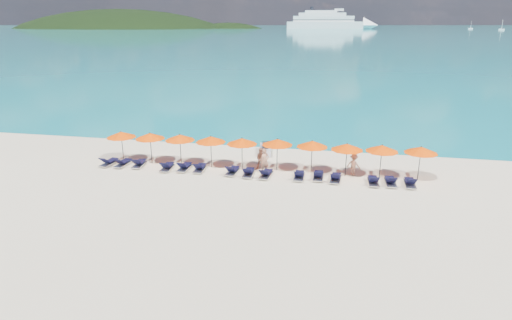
# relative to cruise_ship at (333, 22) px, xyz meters

# --- Properties ---
(ground) EXTENTS (1400.00, 1400.00, 0.00)m
(ground) POSITION_rel_cruise_ship_xyz_m (11.71, -568.03, -8.44)
(ground) COLOR beige
(sea) EXTENTS (1600.00, 1300.00, 0.01)m
(sea) POSITION_rel_cruise_ship_xyz_m (11.71, 91.97, -8.44)
(sea) COLOR #1FA9B2
(sea) RESTS_ON ground
(headland_main) EXTENTS (374.00, 242.00, 126.50)m
(headland_main) POSITION_rel_cruise_ship_xyz_m (-288.29, -28.03, -46.44)
(headland_main) COLOR black
(headland_main) RESTS_ON ground
(headland_small) EXTENTS (162.00, 126.00, 85.50)m
(headland_small) POSITION_rel_cruise_ship_xyz_m (-138.29, -8.03, -43.44)
(headland_small) COLOR black
(headland_small) RESTS_ON ground
(cruise_ship) EXTENTS (117.08, 22.18, 32.45)m
(cruise_ship) POSITION_rel_cruise_ship_xyz_m (0.00, 0.00, 0.00)
(cruise_ship) COLOR white
(cruise_ship) RESTS_ON ground
(sailboat_near) EXTENTS (5.24, 1.75, 9.61)m
(sailboat_near) POSITION_rel_cruise_ship_xyz_m (168.24, 3.09, -7.46)
(sailboat_near) COLOR white
(sailboat_near) RESTS_ON ground
(sailboat_far) EXTENTS (5.95, 1.98, 10.90)m
(sailboat_far) POSITION_rel_cruise_ship_xyz_m (184.74, -56.77, -7.33)
(sailboat_far) COLOR white
(sailboat_far) RESTS_ON ground
(jetski) EXTENTS (1.23, 2.39, 0.81)m
(jetski) POSITION_rel_cruise_ship_xyz_m (11.38, -559.66, -8.11)
(jetski) COLOR #B4B9CD
(jetski) RESTS_ON ground
(beachgoer_a) EXTENTS (0.73, 0.72, 1.70)m
(beachgoer_a) POSITION_rel_cruise_ship_xyz_m (12.13, -564.06, -7.59)
(beachgoer_a) COLOR tan
(beachgoer_a) RESTS_ON ground
(beachgoer_b) EXTENTS (0.79, 0.53, 1.50)m
(beachgoer_b) POSITION_rel_cruise_ship_xyz_m (11.74, -563.32, -7.69)
(beachgoer_b) COLOR tan
(beachgoer_b) RESTS_ON ground
(beachgoer_c) EXTENTS (1.06, 0.83, 1.49)m
(beachgoer_c) POSITION_rel_cruise_ship_xyz_m (17.98, -563.39, -7.70)
(beachgoer_c) COLOR tan
(beachgoer_c) RESTS_ON ground
(umbrella_0) EXTENTS (2.10, 2.10, 2.28)m
(umbrella_0) POSITION_rel_cruise_ship_xyz_m (1.53, -563.59, -6.43)
(umbrella_0) COLOR black
(umbrella_0) RESTS_ON ground
(umbrella_1) EXTENTS (2.10, 2.10, 2.28)m
(umbrella_1) POSITION_rel_cruise_ship_xyz_m (3.73, -563.55, -6.43)
(umbrella_1) COLOR black
(umbrella_1) RESTS_ON ground
(umbrella_2) EXTENTS (2.10, 2.10, 2.28)m
(umbrella_2) POSITION_rel_cruise_ship_xyz_m (5.96, -563.53, -6.43)
(umbrella_2) COLOR black
(umbrella_2) RESTS_ON ground
(umbrella_3) EXTENTS (2.10, 2.10, 2.28)m
(umbrella_3) POSITION_rel_cruise_ship_xyz_m (8.23, -563.57, -6.43)
(umbrella_3) COLOR black
(umbrella_3) RESTS_ON ground
(umbrella_4) EXTENTS (2.10, 2.10, 2.28)m
(umbrella_4) POSITION_rel_cruise_ship_xyz_m (10.46, -563.63, -6.43)
(umbrella_4) COLOR black
(umbrella_4) RESTS_ON ground
(umbrella_5) EXTENTS (2.10, 2.10, 2.28)m
(umbrella_5) POSITION_rel_cruise_ship_xyz_m (12.85, -563.35, -6.43)
(umbrella_5) COLOR black
(umbrella_5) RESTS_ON ground
(umbrella_6) EXTENTS (2.10, 2.10, 2.28)m
(umbrella_6) POSITION_rel_cruise_ship_xyz_m (15.19, -563.36, -6.43)
(umbrella_6) COLOR black
(umbrella_6) RESTS_ON ground
(umbrella_7) EXTENTS (2.10, 2.10, 2.28)m
(umbrella_7) POSITION_rel_cruise_ship_xyz_m (17.46, -563.61, -6.43)
(umbrella_7) COLOR black
(umbrella_7) RESTS_ON ground
(umbrella_8) EXTENTS (2.10, 2.10, 2.28)m
(umbrella_8) POSITION_rel_cruise_ship_xyz_m (19.66, -563.51, -6.43)
(umbrella_8) COLOR black
(umbrella_8) RESTS_ON ground
(umbrella_9) EXTENTS (2.10, 2.10, 2.28)m
(umbrella_9) POSITION_rel_cruise_ship_xyz_m (22.05, -563.40, -6.43)
(umbrella_9) COLOR black
(umbrella_9) RESTS_ON ground
(lounger_0) EXTENTS (0.78, 1.75, 0.66)m
(lounger_0) POSITION_rel_cruise_ship_xyz_m (0.97, -564.66, -8.21)
(lounger_0) COLOR silver
(lounger_0) RESTS_ON ground
(lounger_1) EXTENTS (0.71, 1.73, 0.66)m
(lounger_1) POSITION_rel_cruise_ship_xyz_m (2.01, -564.62, -8.21)
(lounger_1) COLOR silver
(lounger_1) RESTS_ON ground
(lounger_2) EXTENTS (0.79, 1.75, 0.66)m
(lounger_2) POSITION_rel_cruise_ship_xyz_m (3.21, -564.50, -8.21)
(lounger_2) COLOR silver
(lounger_2) RESTS_ON ground
(lounger_3) EXTENTS (0.75, 1.74, 0.66)m
(lounger_3) POSITION_rel_cruise_ship_xyz_m (5.42, -564.79, -8.21)
(lounger_3) COLOR silver
(lounger_3) RESTS_ON ground
(lounger_4) EXTENTS (0.62, 1.70, 0.66)m
(lounger_4) POSITION_rel_cruise_ship_xyz_m (6.61, -564.59, -8.21)
(lounger_4) COLOR silver
(lounger_4) RESTS_ON ground
(lounger_5) EXTENTS (0.74, 1.74, 0.66)m
(lounger_5) POSITION_rel_cruise_ship_xyz_m (7.71, -564.57, -8.21)
(lounger_5) COLOR silver
(lounger_5) RESTS_ON ground
(lounger_6) EXTENTS (0.71, 1.73, 0.66)m
(lounger_6) POSITION_rel_cruise_ship_xyz_m (10.04, -564.68, -8.21)
(lounger_6) COLOR silver
(lounger_6) RESTS_ON ground
(lounger_7) EXTENTS (0.71, 1.73, 0.66)m
(lounger_7) POSITION_rel_cruise_ship_xyz_m (11.16, -564.83, -8.21)
(lounger_7) COLOR silver
(lounger_7) RESTS_ON ground
(lounger_8) EXTENTS (0.77, 1.75, 0.66)m
(lounger_8) POSITION_rel_cruise_ship_xyz_m (12.35, -564.88, -8.21)
(lounger_8) COLOR silver
(lounger_8) RESTS_ON ground
(lounger_9) EXTENTS (0.65, 1.71, 0.66)m
(lounger_9) POSITION_rel_cruise_ship_xyz_m (14.52, -564.75, -8.21)
(lounger_9) COLOR silver
(lounger_9) RESTS_ON ground
(lounger_10) EXTENTS (0.63, 1.70, 0.66)m
(lounger_10) POSITION_rel_cruise_ship_xyz_m (15.74, -564.53, -8.21)
(lounger_10) COLOR silver
(lounger_10) RESTS_ON ground
(lounger_11) EXTENTS (0.74, 1.74, 0.66)m
(lounger_11) POSITION_rel_cruise_ship_xyz_m (16.86, -564.74, -8.21)
(lounger_11) COLOR silver
(lounger_11) RESTS_ON ground
(lounger_12) EXTENTS (0.69, 1.72, 0.66)m
(lounger_12) POSITION_rel_cruise_ship_xyz_m (19.19, -564.80, -8.21)
(lounger_12) COLOR silver
(lounger_12) RESTS_ON ground
(lounger_13) EXTENTS (0.69, 1.73, 0.66)m
(lounger_13) POSITION_rel_cruise_ship_xyz_m (20.25, -564.69, -8.21)
(lounger_13) COLOR silver
(lounger_13) RESTS_ON ground
(lounger_14) EXTENTS (0.64, 1.71, 0.66)m
(lounger_14) POSITION_rel_cruise_ship_xyz_m (21.41, -564.69, -8.21)
(lounger_14) COLOR silver
(lounger_14) RESTS_ON ground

